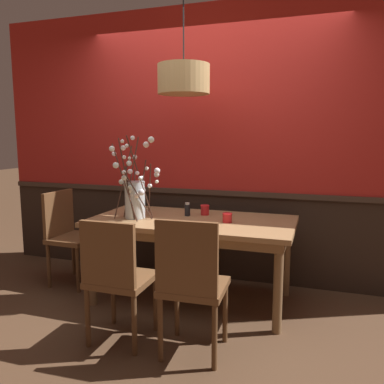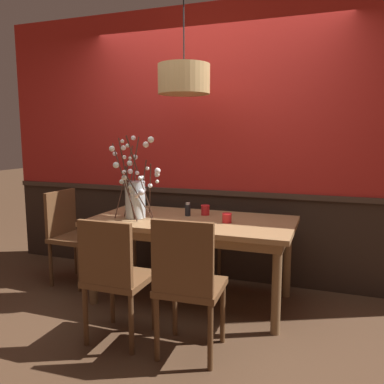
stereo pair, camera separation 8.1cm
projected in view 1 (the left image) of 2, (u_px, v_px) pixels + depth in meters
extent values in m
plane|color=#4C3321|center=(192.00, 299.00, 3.47)|extent=(24.00, 24.00, 0.00)
cube|color=#2D2119|center=(212.00, 235.00, 4.03)|extent=(4.76, 0.12, 0.87)
cube|color=#3E2E24|center=(212.00, 192.00, 3.95)|extent=(4.76, 0.14, 0.05)
cube|color=#B2231E|center=(213.00, 102.00, 3.83)|extent=(4.76, 0.12, 1.84)
cube|color=#997047|center=(192.00, 221.00, 3.37)|extent=(1.75, 0.91, 0.04)
cube|color=brown|center=(192.00, 228.00, 3.38)|extent=(1.64, 0.80, 0.08)
cylinder|color=brown|center=(92.00, 266.00, 3.32)|extent=(0.07, 0.07, 0.70)
cylinder|color=brown|center=(278.00, 288.00, 2.84)|extent=(0.07, 0.07, 0.70)
cylinder|color=brown|center=(131.00, 244.00, 4.01)|extent=(0.07, 0.07, 0.70)
cylinder|color=brown|center=(286.00, 258.00, 3.52)|extent=(0.07, 0.07, 0.70)
cube|color=brown|center=(194.00, 287.00, 2.58)|extent=(0.43, 0.43, 0.04)
cube|color=brown|center=(186.00, 258.00, 2.37)|extent=(0.40, 0.05, 0.46)
cylinder|color=brown|center=(177.00, 307.00, 2.83)|extent=(0.04, 0.04, 0.43)
cylinder|color=brown|center=(225.00, 313.00, 2.73)|extent=(0.04, 0.04, 0.43)
cylinder|color=brown|center=(160.00, 329.00, 2.49)|extent=(0.04, 0.04, 0.43)
cylinder|color=brown|center=(214.00, 337.00, 2.40)|extent=(0.04, 0.04, 0.43)
cube|color=brown|center=(192.00, 227.00, 4.23)|extent=(0.44, 0.39, 0.04)
cube|color=brown|center=(197.00, 202.00, 4.36)|extent=(0.42, 0.04, 0.44)
cylinder|color=brown|center=(204.00, 254.00, 4.06)|extent=(0.04, 0.04, 0.45)
cylinder|color=brown|center=(170.00, 251.00, 4.18)|extent=(0.04, 0.04, 0.45)
cylinder|color=brown|center=(213.00, 246.00, 4.36)|extent=(0.04, 0.04, 0.45)
cylinder|color=brown|center=(181.00, 243.00, 4.48)|extent=(0.04, 0.04, 0.45)
cube|color=brown|center=(237.00, 231.00, 4.07)|extent=(0.43, 0.46, 0.04)
cube|color=brown|center=(240.00, 206.00, 4.23)|extent=(0.38, 0.06, 0.42)
cylinder|color=brown|center=(251.00, 260.00, 3.89)|extent=(0.04, 0.04, 0.44)
cylinder|color=brown|center=(218.00, 257.00, 3.97)|extent=(0.04, 0.04, 0.44)
cylinder|color=brown|center=(255.00, 249.00, 4.24)|extent=(0.04, 0.04, 0.44)
cylinder|color=brown|center=(224.00, 247.00, 4.32)|extent=(0.04, 0.04, 0.44)
cube|color=brown|center=(74.00, 238.00, 3.80)|extent=(0.41, 0.45, 0.04)
cube|color=brown|center=(58.00, 213.00, 3.83)|extent=(0.05, 0.42, 0.44)
cylinder|color=brown|center=(101.00, 258.00, 3.95)|extent=(0.04, 0.04, 0.43)
cylinder|color=brown|center=(78.00, 270.00, 3.60)|extent=(0.04, 0.04, 0.43)
cylinder|color=brown|center=(73.00, 255.00, 4.07)|extent=(0.04, 0.04, 0.43)
cylinder|color=brown|center=(49.00, 266.00, 3.72)|extent=(0.04, 0.04, 0.43)
cube|color=brown|center=(122.00, 279.00, 2.75)|extent=(0.42, 0.41, 0.04)
cube|color=brown|center=(108.00, 254.00, 2.54)|extent=(0.40, 0.04, 0.43)
cylinder|color=brown|center=(113.00, 297.00, 3.00)|extent=(0.04, 0.04, 0.42)
cylinder|color=brown|center=(156.00, 304.00, 2.89)|extent=(0.04, 0.04, 0.42)
cylinder|color=brown|center=(88.00, 317.00, 2.67)|extent=(0.04, 0.04, 0.42)
cylinder|color=brown|center=(134.00, 325.00, 2.56)|extent=(0.04, 0.04, 0.42)
cylinder|color=silver|center=(135.00, 200.00, 3.39)|extent=(0.18, 0.18, 0.32)
cylinder|color=silver|center=(135.00, 214.00, 3.41)|extent=(0.15, 0.15, 0.07)
cylinder|color=#472D23|center=(131.00, 177.00, 3.40)|extent=(0.13, 0.08, 0.70)
sphere|color=white|center=(133.00, 138.00, 3.39)|extent=(0.04, 0.04, 0.04)
sphere|color=white|center=(129.00, 158.00, 3.41)|extent=(0.03, 0.03, 0.03)
sphere|color=white|center=(127.00, 146.00, 3.38)|extent=(0.04, 0.04, 0.04)
sphere|color=white|center=(129.00, 163.00, 3.40)|extent=(0.05, 0.05, 0.05)
sphere|color=white|center=(135.00, 157.00, 3.42)|extent=(0.04, 0.04, 0.04)
cylinder|color=#472D23|center=(139.00, 196.00, 3.29)|extent=(0.20, 0.14, 0.41)
sphere|color=white|center=(137.00, 195.00, 3.30)|extent=(0.05, 0.05, 0.05)
sphere|color=white|center=(140.00, 178.00, 3.15)|extent=(0.03, 0.03, 0.03)
sphere|color=white|center=(141.00, 192.00, 3.27)|extent=(0.05, 0.05, 0.05)
cylinder|color=#472D23|center=(123.00, 182.00, 3.40)|extent=(0.09, 0.22, 0.63)
sphere|color=white|center=(124.00, 183.00, 3.42)|extent=(0.04, 0.04, 0.04)
sphere|color=white|center=(121.00, 182.00, 3.39)|extent=(0.04, 0.04, 0.04)
sphere|color=white|center=(114.00, 154.00, 3.43)|extent=(0.04, 0.04, 0.04)
cylinder|color=#472D23|center=(142.00, 188.00, 3.44)|extent=(0.09, 0.01, 0.50)
sphere|color=white|center=(144.00, 190.00, 3.46)|extent=(0.04, 0.04, 0.04)
sphere|color=white|center=(141.00, 178.00, 3.45)|extent=(0.04, 0.04, 0.04)
sphere|color=white|center=(147.00, 168.00, 3.46)|extent=(0.03, 0.03, 0.03)
cylinder|color=#472D23|center=(134.00, 194.00, 3.40)|extent=(0.01, 0.09, 0.42)
sphere|color=white|center=(135.00, 191.00, 3.39)|extent=(0.06, 0.06, 0.06)
sphere|color=white|center=(137.00, 191.00, 3.41)|extent=(0.03, 0.03, 0.03)
sphere|color=white|center=(127.00, 184.00, 3.38)|extent=(0.03, 0.03, 0.03)
cylinder|color=#472D23|center=(130.00, 193.00, 3.31)|extent=(0.11, 0.03, 0.46)
sphere|color=white|center=(132.00, 195.00, 3.32)|extent=(0.05, 0.05, 0.05)
sphere|color=white|center=(124.00, 172.00, 3.25)|extent=(0.04, 0.04, 0.04)
sphere|color=white|center=(131.00, 191.00, 3.32)|extent=(0.05, 0.05, 0.05)
sphere|color=white|center=(134.00, 192.00, 3.32)|extent=(0.04, 0.04, 0.04)
sphere|color=white|center=(130.00, 187.00, 3.28)|extent=(0.04, 0.04, 0.04)
sphere|color=white|center=(131.00, 190.00, 3.30)|extent=(0.04, 0.04, 0.04)
cylinder|color=#472D23|center=(125.00, 182.00, 3.27)|extent=(0.27, 0.09, 0.65)
sphere|color=white|center=(112.00, 149.00, 3.16)|extent=(0.05, 0.05, 0.05)
sphere|color=white|center=(116.00, 165.00, 3.23)|extent=(0.05, 0.05, 0.05)
sphere|color=white|center=(125.00, 180.00, 3.31)|extent=(0.04, 0.04, 0.04)
cylinder|color=#472D23|center=(150.00, 190.00, 3.43)|extent=(0.14, 0.24, 0.48)
sphere|color=white|center=(157.00, 182.00, 3.42)|extent=(0.03, 0.03, 0.03)
sphere|color=white|center=(157.00, 175.00, 3.46)|extent=(0.05, 0.05, 0.05)
sphere|color=white|center=(157.00, 171.00, 3.43)|extent=(0.05, 0.05, 0.05)
sphere|color=white|center=(150.00, 186.00, 3.41)|extent=(0.04, 0.04, 0.04)
cylinder|color=#472D23|center=(140.00, 178.00, 3.25)|extent=(0.13, 0.25, 0.72)
sphere|color=white|center=(151.00, 140.00, 3.13)|extent=(0.05, 0.05, 0.05)
sphere|color=white|center=(146.00, 145.00, 3.16)|extent=(0.05, 0.05, 0.05)
sphere|color=white|center=(137.00, 173.00, 3.21)|extent=(0.03, 0.03, 0.03)
cylinder|color=#472D23|center=(126.00, 179.00, 3.28)|extent=(0.13, 0.04, 0.69)
sphere|color=white|center=(130.00, 171.00, 3.28)|extent=(0.04, 0.04, 0.04)
sphere|color=white|center=(124.00, 157.00, 3.24)|extent=(0.03, 0.03, 0.03)
sphere|color=white|center=(124.00, 178.00, 3.28)|extent=(0.05, 0.05, 0.05)
sphere|color=white|center=(123.00, 148.00, 3.22)|extent=(0.04, 0.04, 0.04)
sphere|color=white|center=(122.00, 141.00, 3.17)|extent=(0.03, 0.03, 0.03)
cylinder|color=red|center=(227.00, 218.00, 3.23)|extent=(0.08, 0.08, 0.08)
torus|color=red|center=(227.00, 213.00, 3.22)|extent=(0.08, 0.08, 0.01)
cylinder|color=silver|center=(227.00, 219.00, 3.23)|extent=(0.05, 0.05, 0.04)
cylinder|color=red|center=(205.00, 210.00, 3.53)|extent=(0.08, 0.08, 0.09)
torus|color=red|center=(205.00, 205.00, 3.53)|extent=(0.08, 0.08, 0.01)
cylinder|color=silver|center=(205.00, 211.00, 3.53)|extent=(0.05, 0.05, 0.05)
cylinder|color=black|center=(187.00, 210.00, 3.49)|extent=(0.05, 0.05, 0.10)
cylinder|color=beige|center=(187.00, 204.00, 3.49)|extent=(0.04, 0.04, 0.02)
cylinder|color=tan|center=(184.00, 79.00, 3.28)|extent=(0.44, 0.44, 0.25)
sphere|color=#F9EAB7|center=(184.00, 84.00, 3.28)|extent=(0.14, 0.14, 0.14)
cylinder|color=black|center=(184.00, 23.00, 3.21)|extent=(0.01, 0.01, 0.66)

